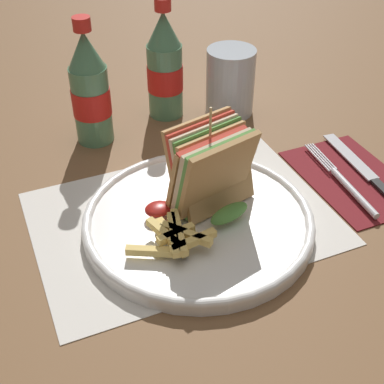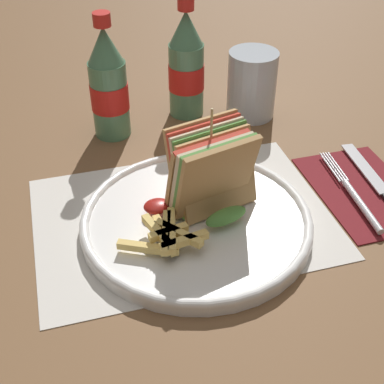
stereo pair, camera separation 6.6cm
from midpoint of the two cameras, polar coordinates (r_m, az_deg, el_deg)
name	(u,v)px [view 1 (the left image)]	position (r m, az deg, el deg)	size (l,w,h in m)	color
ground_plane	(200,213)	(0.69, -1.86, -2.41)	(4.00, 4.00, 0.00)	brown
placemat	(183,219)	(0.68, -3.70, -3.01)	(0.37, 0.27, 0.00)	silver
plate_main	(198,220)	(0.67, -2.17, -3.11)	(0.29, 0.29, 0.02)	white
club_sandwich	(211,171)	(0.65, -0.86, 2.17)	(0.12, 0.11, 0.14)	tan
fries_pile	(174,237)	(0.61, -4.99, -4.97)	(0.10, 0.07, 0.02)	#E5C166
ketchup_blob	(159,210)	(0.66, -6.43, -1.99)	(0.03, 0.03, 0.01)	maroon
napkin	(352,177)	(0.77, 14.41, 1.42)	(0.13, 0.19, 0.00)	maroon
fork	(347,184)	(0.75, 13.76, 0.69)	(0.03, 0.18, 0.01)	silver
knife	(367,173)	(0.78, 15.87, 1.92)	(0.03, 0.21, 0.00)	black
coke_bottle_near	(90,91)	(0.82, -13.14, 10.39)	(0.06, 0.06, 0.19)	#4C7F5B
coke_bottle_far	(165,68)	(0.87, -5.15, 13.02)	(0.06, 0.06, 0.19)	#4C7F5B
glass_near	(230,82)	(0.89, 1.95, 11.63)	(0.08, 0.08, 0.11)	silver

